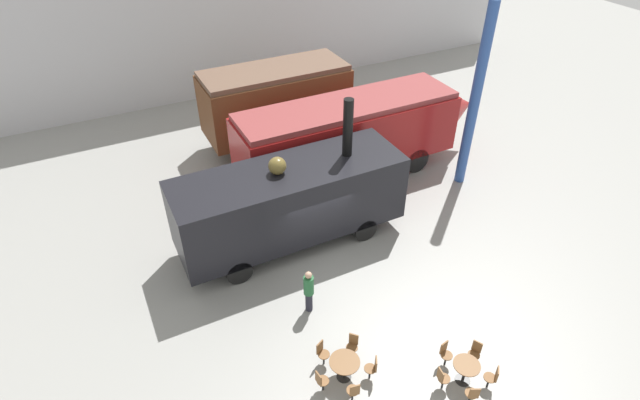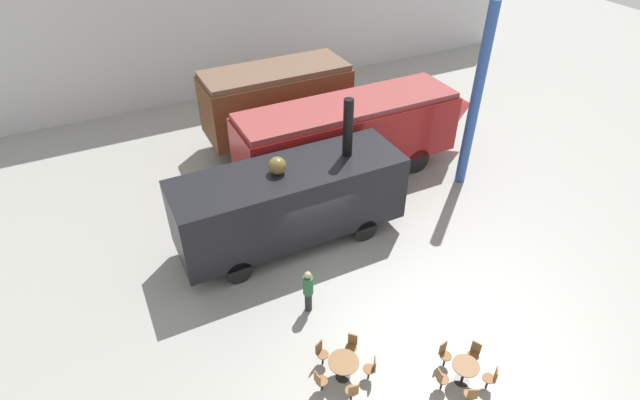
# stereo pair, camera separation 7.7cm
# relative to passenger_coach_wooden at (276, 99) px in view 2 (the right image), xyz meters

# --- Properties ---
(ground_plane) EXTENTS (80.00, 80.00, 0.00)m
(ground_plane) POSITION_rel_passenger_coach_wooden_xyz_m (-1.88, -8.37, -2.41)
(ground_plane) COLOR gray
(backdrop_wall) EXTENTS (44.00, 0.15, 9.00)m
(backdrop_wall) POSITION_rel_passenger_coach_wooden_xyz_m (-1.88, 7.07, 2.09)
(backdrop_wall) COLOR silver
(backdrop_wall) RESTS_ON ground_plane
(passenger_coach_wooden) EXTENTS (7.03, 2.88, 3.99)m
(passenger_coach_wooden) POSITION_rel_passenger_coach_wooden_xyz_m (0.00, 0.00, 0.00)
(passenger_coach_wooden) COLOR brown
(passenger_coach_wooden) RESTS_ON ground_plane
(streamlined_locomotive) EXTENTS (12.01, 2.86, 3.61)m
(streamlined_locomotive) POSITION_rel_passenger_coach_wooden_xyz_m (2.49, -4.11, -0.24)
(streamlined_locomotive) COLOR maroon
(streamlined_locomotive) RESTS_ON ground_plane
(steam_locomotive) EXTENTS (8.56, 2.72, 5.49)m
(steam_locomotive) POSITION_rel_passenger_coach_wooden_xyz_m (-2.46, -7.28, -0.46)
(steam_locomotive) COLOR black
(steam_locomotive) RESTS_ON ground_plane
(cafe_table_near) EXTENTS (0.78, 0.78, 0.76)m
(cafe_table_near) POSITION_rel_passenger_coach_wooden_xyz_m (-0.56, -15.24, -1.84)
(cafe_table_near) COLOR black
(cafe_table_near) RESTS_ON ground_plane
(cafe_table_mid) EXTENTS (0.90, 0.90, 0.74)m
(cafe_table_mid) POSITION_rel_passenger_coach_wooden_xyz_m (-3.61, -13.57, -1.82)
(cafe_table_mid) COLOR black
(cafe_table_mid) RESTS_ON ground_plane
(cafe_chair_0) EXTENTS (0.37, 0.36, 0.87)m
(cafe_chair_0) POSITION_rel_passenger_coach_wooden_xyz_m (-1.32, -15.14, -1.90)
(cafe_chair_0) COLOR black
(cafe_chair_0) RESTS_ON ground_plane
(cafe_chair_1) EXTENTS (0.38, 0.40, 0.87)m
(cafe_chair_1) POSITION_rel_passenger_coach_wooden_xyz_m (-0.89, -15.92, -1.90)
(cafe_chair_1) COLOR black
(cafe_chair_1) RESTS_ON ground_plane
(cafe_chair_2) EXTENTS (0.40, 0.40, 0.87)m
(cafe_chair_2) POSITION_rel_passenger_coach_wooden_xyz_m (-0.01, -15.76, -1.90)
(cafe_chair_2) COLOR black
(cafe_chair_2) RESTS_ON ground_plane
(cafe_chair_3) EXTENTS (0.40, 0.39, 0.87)m
(cafe_chair_3) POSITION_rel_passenger_coach_wooden_xyz_m (0.11, -14.87, -1.90)
(cafe_chair_3) COLOR black
(cafe_chair_3) RESTS_ON ground_plane
(cafe_chair_4) EXTENTS (0.36, 0.38, 0.87)m
(cafe_chair_4) POSITION_rel_passenger_coach_wooden_xyz_m (-0.70, -14.49, -1.90)
(cafe_chair_4) COLOR black
(cafe_chair_4) RESTS_ON ground_plane
(cafe_chair_5) EXTENTS (0.37, 0.36, 0.87)m
(cafe_chair_5) POSITION_rel_passenger_coach_wooden_xyz_m (-4.42, -13.68, -1.90)
(cafe_chair_5) COLOR black
(cafe_chair_5) RESTS_ON ground_plane
(cafe_chair_6) EXTENTS (0.36, 0.38, 0.87)m
(cafe_chair_6) POSITION_rel_passenger_coach_wooden_xyz_m (-3.76, -14.38, -1.90)
(cafe_chair_6) COLOR black
(cafe_chair_6) RESTS_ON ground_plane
(cafe_chair_7) EXTENTS (0.40, 0.39, 0.87)m
(cafe_chair_7) POSITION_rel_passenger_coach_wooden_xyz_m (-2.89, -13.96, -1.90)
(cafe_chair_7) COLOR black
(cafe_chair_7) RESTS_ON ground_plane
(cafe_chair_8) EXTENTS (0.40, 0.40, 0.87)m
(cafe_chair_8) POSITION_rel_passenger_coach_wooden_xyz_m (-3.01, -13.01, -1.90)
(cafe_chair_8) COLOR black
(cafe_chair_8) RESTS_ON ground_plane
(cafe_chair_9) EXTENTS (0.38, 0.40, 0.87)m
(cafe_chair_9) POSITION_rel_passenger_coach_wooden_xyz_m (-3.96, -12.83, -1.90)
(cafe_chair_9) COLOR black
(cafe_chair_9) RESTS_ON ground_plane
(visitor_person) EXTENTS (0.34, 0.34, 1.72)m
(visitor_person) POSITION_rel_passenger_coach_wooden_xyz_m (-3.41, -10.78, -1.47)
(visitor_person) COLOR #262633
(visitor_person) RESTS_ON ground_plane
(support_pillar) EXTENTS (0.44, 0.44, 8.00)m
(support_pillar) POSITION_rel_passenger_coach_wooden_xyz_m (6.12, -6.92, 1.59)
(support_pillar) COLOR #2D519E
(support_pillar) RESTS_ON ground_plane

